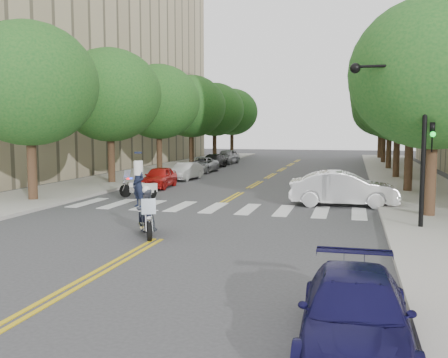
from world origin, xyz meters
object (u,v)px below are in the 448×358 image
(officer_standing, at_px, (139,185))
(convertible, at_px, (343,189))
(motorcycle_police, at_px, (147,213))
(motorcycle_parked, at_px, (141,189))
(sedan_blue, at_px, (355,314))

(officer_standing, bearing_deg, convertible, 48.27)
(motorcycle_police, relative_size, convertible, 0.39)
(motorcycle_parked, relative_size, convertible, 0.45)
(sedan_blue, bearing_deg, convertible, 91.12)
(motorcycle_parked, xyz_separation_m, officer_standing, (1.06, -2.58, 0.51))
(motorcycle_parked, distance_m, sedan_blue, 18.35)
(motorcycle_police, bearing_deg, motorcycle_parked, -93.36)
(convertible, bearing_deg, motorcycle_parked, 87.32)
(motorcycle_police, xyz_separation_m, officer_standing, (-2.74, 5.46, 0.26))
(sedan_blue, bearing_deg, motorcycle_police, 132.04)
(officer_standing, height_order, convertible, officer_standing)
(convertible, relative_size, sedan_blue, 1.14)
(motorcycle_police, distance_m, officer_standing, 6.12)
(motorcycle_police, bearing_deg, sedan_blue, 104.13)
(convertible, distance_m, sedan_blue, 15.18)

